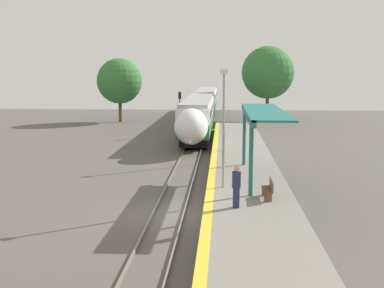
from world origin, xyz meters
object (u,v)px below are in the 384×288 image
(train, at_px, (203,107))
(lamppost_far, at_px, (224,96))
(person_waiting, at_px, (236,186))
(lamppost_mid, at_px, (224,105))
(platform_bench, at_px, (269,189))
(railway_signal, at_px, (180,109))
(lamppost_near, at_px, (224,121))

(train, relative_size, lamppost_far, 7.88)
(person_waiting, height_order, lamppost_mid, lamppost_mid)
(lamppost_far, bearing_deg, person_waiting, -88.77)
(train, bearing_deg, platform_bench, -82.93)
(railway_signal, xyz_separation_m, lamppost_mid, (4.47, -14.02, 1.47))
(lamppost_mid, height_order, lamppost_far, same)
(lamppost_mid, bearing_deg, railway_signal, 107.67)
(platform_bench, bearing_deg, lamppost_mid, 98.91)
(platform_bench, relative_size, lamppost_near, 0.25)
(lamppost_near, bearing_deg, lamppost_mid, 90.00)
(railway_signal, height_order, lamppost_mid, lamppost_mid)
(railway_signal, xyz_separation_m, lamppost_far, (4.47, -2.64, 1.47))
(train, height_order, lamppost_far, lamppost_far)
(lamppost_far, bearing_deg, railway_signal, 149.38)
(train, distance_m, lamppost_mid, 24.18)
(lamppost_near, xyz_separation_m, lamppost_mid, (0.00, 11.38, 0.00))
(lamppost_mid, xyz_separation_m, lamppost_far, (0.00, 11.38, 0.00))
(person_waiting, relative_size, lamppost_mid, 0.31)
(person_waiting, xyz_separation_m, railway_signal, (-5.03, 29.01, 0.92))
(train, height_order, lamppost_near, lamppost_near)
(platform_bench, xyz_separation_m, person_waiting, (-1.53, -1.60, 0.49))
(lamppost_mid, distance_m, lamppost_far, 11.38)
(lamppost_mid, bearing_deg, person_waiting, -87.84)
(person_waiting, bearing_deg, lamppost_near, 98.92)
(train, height_order, person_waiting, train)
(railway_signal, distance_m, lamppost_mid, 14.79)
(platform_bench, distance_m, lamppost_mid, 13.85)
(lamppost_mid, relative_size, lamppost_far, 1.00)
(person_waiting, height_order, lamppost_far, lamppost_far)
(person_waiting, bearing_deg, lamppost_far, 91.23)
(lamppost_near, height_order, lamppost_mid, same)
(train, height_order, lamppost_mid, lamppost_mid)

